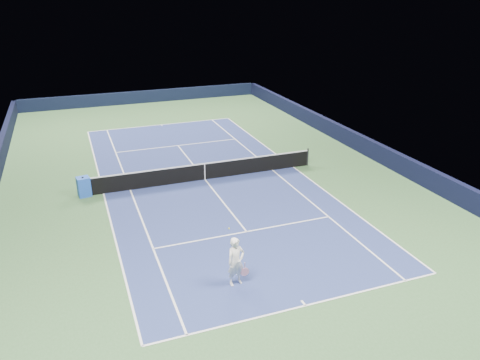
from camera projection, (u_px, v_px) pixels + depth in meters
name	position (u px, v px, depth m)	size (l,w,h in m)	color
ground	(205.00, 180.00, 26.03)	(40.00, 40.00, 0.00)	#365D32
wall_far	(143.00, 97.00, 42.96)	(22.00, 0.35, 1.10)	black
wall_right	(370.00, 148.00, 29.32)	(0.35, 40.00, 1.10)	black
court_surface	(205.00, 180.00, 26.03)	(10.97, 23.77, 0.01)	navy
baseline_far	(161.00, 125.00, 36.30)	(10.97, 0.08, 0.00)	white
baseline_near	(306.00, 306.00, 15.75)	(10.97, 0.08, 0.00)	white
sideline_doubles_right	(293.00, 167.00, 27.80)	(0.08, 23.77, 0.00)	white
sideline_doubles_left	(104.00, 194.00, 24.25)	(0.08, 23.77, 0.00)	white
sideline_singles_right	(272.00, 170.00, 27.36)	(0.08, 23.77, 0.00)	white
sideline_singles_left	(130.00, 190.00, 24.69)	(0.08, 23.77, 0.00)	white
service_line_far	(178.00, 145.00, 31.56)	(8.23, 0.08, 0.00)	white
service_line_near	(247.00, 232.00, 20.49)	(8.23, 0.08, 0.00)	white
center_service_line	(205.00, 179.00, 26.03)	(0.08, 12.80, 0.00)	white
center_mark_far	(162.00, 125.00, 36.18)	(0.08, 0.30, 0.00)	white
center_mark_near	(303.00, 303.00, 15.88)	(0.08, 0.30, 0.00)	white
tennis_net	(205.00, 171.00, 25.84)	(12.90, 0.10, 1.07)	black
sponsor_cube	(84.00, 187.00, 23.81)	(0.70, 0.66, 1.02)	blue
tennis_player	(236.00, 262.00, 16.57)	(0.86, 1.32, 1.85)	white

